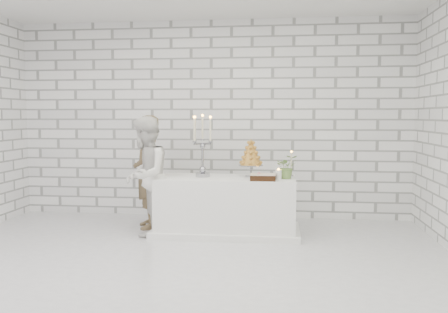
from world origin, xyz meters
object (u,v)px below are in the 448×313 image
groom (147,172)px  bride (145,176)px  cake_table (226,205)px  candelabra (203,146)px  croquembouche (251,158)px

groom → bride: (0.09, -0.38, -0.01)m
cake_table → bride: 1.13m
cake_table → bride: size_ratio=1.16×
cake_table → candelabra: candelabra is taller
candelabra → cake_table: bearing=-1.2°
cake_table → groom: bearing=170.3°
bride → candelabra: (0.72, 0.19, 0.39)m
croquembouche → cake_table: bearing=-161.3°
candelabra → bride: bearing=-165.2°
candelabra → croquembouche: candelabra is taller
groom → cake_table: bearing=58.2°
candelabra → groom: bearing=167.1°
cake_table → candelabra: (-0.32, 0.01, 0.79)m
cake_table → groom: (-1.13, 0.19, 0.41)m
cake_table → groom: 1.22m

